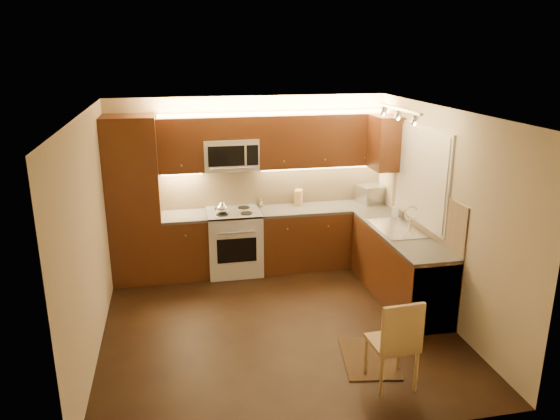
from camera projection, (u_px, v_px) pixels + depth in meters
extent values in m
cube|color=black|center=(277.00, 325.00, 6.33)|extent=(4.00, 4.00, 0.01)
cube|color=beige|center=(276.00, 112.00, 5.60)|extent=(4.00, 4.00, 0.01)
cube|color=#C1B08D|center=(250.00, 182.00, 7.84)|extent=(4.00, 0.01, 2.50)
cube|color=#C1B08D|center=(327.00, 306.00, 4.09)|extent=(4.00, 0.01, 2.50)
cube|color=#C1B08D|center=(90.00, 237.00, 5.58)|extent=(0.01, 4.00, 2.50)
cube|color=#C1B08D|center=(441.00, 214.00, 6.34)|extent=(0.01, 4.00, 2.50)
cube|color=#4B2910|center=(134.00, 201.00, 7.27)|extent=(0.70, 0.60, 2.30)
cube|color=#4B2910|center=(186.00, 246.00, 7.61)|extent=(0.62, 0.60, 0.86)
cube|color=#3D3A37|center=(184.00, 216.00, 7.48)|extent=(0.62, 0.60, 0.04)
cube|color=#4B2910|center=(323.00, 237.00, 7.99)|extent=(1.92, 0.60, 0.86)
cube|color=#3D3A37|center=(324.00, 208.00, 7.86)|extent=(1.92, 0.60, 0.04)
cube|color=#4B2910|center=(399.00, 267.00, 6.90)|extent=(0.60, 2.00, 0.86)
cube|color=#3D3A37|center=(402.00, 234.00, 6.77)|extent=(0.60, 2.00, 0.04)
cube|color=silver|center=(424.00, 290.00, 6.25)|extent=(0.58, 0.60, 0.84)
cube|color=tan|center=(274.00, 185.00, 7.91)|extent=(3.30, 0.02, 0.60)
cube|color=tan|center=(425.00, 209.00, 6.73)|extent=(0.02, 2.00, 0.60)
cube|color=#4B2910|center=(180.00, 145.00, 7.30)|extent=(0.62, 0.35, 0.75)
cube|color=#4B2910|center=(323.00, 140.00, 7.69)|extent=(1.92, 0.35, 0.75)
cube|color=#4B2910|center=(230.00, 127.00, 7.37)|extent=(0.76, 0.35, 0.31)
cube|color=#4B2910|center=(385.00, 143.00, 7.44)|extent=(0.35, 0.50, 0.75)
cube|color=silver|center=(422.00, 175.00, 6.75)|extent=(0.03, 1.44, 1.24)
cube|color=silver|center=(420.00, 175.00, 6.75)|extent=(0.02, 1.36, 1.16)
cube|color=silver|center=(399.00, 109.00, 6.28)|extent=(0.04, 1.20, 0.03)
cube|color=silver|center=(373.00, 193.00, 8.08)|extent=(0.51, 0.43, 0.26)
cube|color=#A28149|center=(298.00, 197.00, 7.94)|extent=(0.16, 0.19, 0.23)
cylinder|color=silver|center=(261.00, 204.00, 7.85)|extent=(0.05, 0.05, 0.10)
cylinder|color=olive|center=(261.00, 202.00, 7.89)|extent=(0.04, 0.04, 0.11)
cylinder|color=silver|center=(262.00, 205.00, 7.81)|extent=(0.05, 0.05, 0.09)
cylinder|color=olive|center=(295.00, 201.00, 8.00)|extent=(0.05, 0.05, 0.10)
imported|color=white|center=(395.00, 209.00, 7.39)|extent=(0.12, 0.12, 0.20)
cube|color=black|center=(369.00, 358.00, 5.64)|extent=(0.67, 0.90, 0.01)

